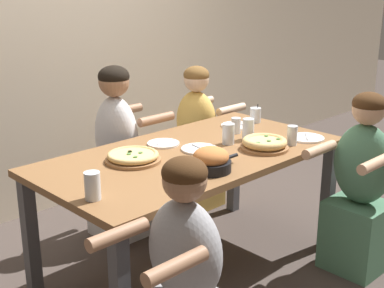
{
  "coord_description": "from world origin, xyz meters",
  "views": [
    {
      "loc": [
        -2.05,
        -2.1,
        1.73
      ],
      "look_at": [
        0.0,
        0.0,
        0.81
      ],
      "focal_mm": 50.0,
      "sensor_mm": 36.0,
      "label": 1
    }
  ],
  "objects_px": {
    "empty_plate_b": "(237,126)",
    "drinking_glass_d": "(292,136)",
    "pizza_board_second": "(264,143)",
    "empty_plate_d": "(307,138)",
    "drinking_glass_b": "(248,130)",
    "diner_near_right": "(360,192)",
    "drinking_glass_c": "(228,135)",
    "drinking_glass_e": "(93,188)",
    "pizza_board_main": "(133,157)",
    "diner_far_center": "(118,160)",
    "empty_plate_a": "(200,149)",
    "diner_far_right": "(197,143)",
    "cocktail_glass_blue": "(255,116)",
    "empty_plate_c": "(163,143)",
    "skillet_bowl": "(211,160)",
    "drinking_glass_a": "(236,126)"
  },
  "relations": [
    {
      "from": "pizza_board_second",
      "to": "empty_plate_a",
      "type": "distance_m",
      "value": 0.38
    },
    {
      "from": "drinking_glass_a",
      "to": "diner_far_right",
      "type": "distance_m",
      "value": 0.72
    },
    {
      "from": "drinking_glass_b",
      "to": "diner_near_right",
      "type": "height_order",
      "value": "diner_near_right"
    },
    {
      "from": "empty_plate_a",
      "to": "empty_plate_c",
      "type": "distance_m",
      "value": 0.25
    },
    {
      "from": "pizza_board_second",
      "to": "empty_plate_d",
      "type": "height_order",
      "value": "pizza_board_second"
    },
    {
      "from": "empty_plate_b",
      "to": "empty_plate_d",
      "type": "distance_m",
      "value": 0.5
    },
    {
      "from": "cocktail_glass_blue",
      "to": "drinking_glass_b",
      "type": "xyz_separation_m",
      "value": [
        -0.35,
        -0.23,
        0.01
      ]
    },
    {
      "from": "diner_far_center",
      "to": "drinking_glass_c",
      "type": "bearing_deg",
      "value": 22.55
    },
    {
      "from": "cocktail_glass_blue",
      "to": "drinking_glass_c",
      "type": "bearing_deg",
      "value": -157.89
    },
    {
      "from": "empty_plate_b",
      "to": "drinking_glass_e",
      "type": "bearing_deg",
      "value": -165.67
    },
    {
      "from": "empty_plate_a",
      "to": "drinking_glass_c",
      "type": "bearing_deg",
      "value": -8.75
    },
    {
      "from": "diner_far_right",
      "to": "diner_far_center",
      "type": "xyz_separation_m",
      "value": [
        -0.75,
        0.0,
        0.05
      ]
    },
    {
      "from": "drinking_glass_c",
      "to": "drinking_glass_e",
      "type": "distance_m",
      "value": 1.08
    },
    {
      "from": "empty_plate_b",
      "to": "pizza_board_second",
      "type": "bearing_deg",
      "value": -120.58
    },
    {
      "from": "empty_plate_a",
      "to": "empty_plate_d",
      "type": "bearing_deg",
      "value": -25.52
    },
    {
      "from": "pizza_board_main",
      "to": "drinking_glass_b",
      "type": "relative_size",
      "value": 2.32
    },
    {
      "from": "empty_plate_a",
      "to": "diner_far_right",
      "type": "relative_size",
      "value": 0.2
    },
    {
      "from": "empty_plate_b",
      "to": "drinking_glass_d",
      "type": "relative_size",
      "value": 1.82
    },
    {
      "from": "empty_plate_c",
      "to": "diner_near_right",
      "type": "bearing_deg",
      "value": -50.83
    },
    {
      "from": "pizza_board_main",
      "to": "drinking_glass_d",
      "type": "distance_m",
      "value": 0.98
    },
    {
      "from": "cocktail_glass_blue",
      "to": "pizza_board_main",
      "type": "bearing_deg",
      "value": -176.96
    },
    {
      "from": "pizza_board_main",
      "to": "drinking_glass_b",
      "type": "bearing_deg",
      "value": -12.66
    },
    {
      "from": "pizza_board_second",
      "to": "drinking_glass_d",
      "type": "distance_m",
      "value": 0.2
    },
    {
      "from": "drinking_glass_d",
      "to": "diner_far_right",
      "type": "distance_m",
      "value": 1.07
    },
    {
      "from": "drinking_glass_d",
      "to": "drinking_glass_e",
      "type": "height_order",
      "value": "drinking_glass_e"
    },
    {
      "from": "pizza_board_second",
      "to": "empty_plate_d",
      "type": "relative_size",
      "value": 1.32
    },
    {
      "from": "skillet_bowl",
      "to": "cocktail_glass_blue",
      "type": "relative_size",
      "value": 2.42
    },
    {
      "from": "cocktail_glass_blue",
      "to": "drinking_glass_d",
      "type": "xyz_separation_m",
      "value": [
        -0.25,
        -0.49,
        0.01
      ]
    },
    {
      "from": "diner_far_center",
      "to": "empty_plate_c",
      "type": "bearing_deg",
      "value": 1.27
    },
    {
      "from": "skillet_bowl",
      "to": "empty_plate_a",
      "type": "height_order",
      "value": "skillet_bowl"
    },
    {
      "from": "pizza_board_main",
      "to": "empty_plate_b",
      "type": "height_order",
      "value": "pizza_board_main"
    },
    {
      "from": "pizza_board_second",
      "to": "empty_plate_a",
      "type": "relative_size",
      "value": 1.32
    },
    {
      "from": "pizza_board_main",
      "to": "diner_far_center",
      "type": "relative_size",
      "value": 0.26
    },
    {
      "from": "pizza_board_main",
      "to": "pizza_board_second",
      "type": "distance_m",
      "value": 0.78
    },
    {
      "from": "drinking_glass_c",
      "to": "drinking_glass_d",
      "type": "height_order",
      "value": "drinking_glass_c"
    },
    {
      "from": "skillet_bowl",
      "to": "diner_far_right",
      "type": "bearing_deg",
      "value": 48.6
    },
    {
      "from": "drinking_glass_c",
      "to": "drinking_glass_d",
      "type": "relative_size",
      "value": 1.06
    },
    {
      "from": "skillet_bowl",
      "to": "drinking_glass_b",
      "type": "distance_m",
      "value": 0.62
    },
    {
      "from": "skillet_bowl",
      "to": "diner_near_right",
      "type": "height_order",
      "value": "diner_near_right"
    },
    {
      "from": "pizza_board_main",
      "to": "empty_plate_d",
      "type": "height_order",
      "value": "pizza_board_main"
    },
    {
      "from": "drinking_glass_e",
      "to": "diner_near_right",
      "type": "xyz_separation_m",
      "value": [
        1.53,
        -0.51,
        -0.31
      ]
    },
    {
      "from": "empty_plate_a",
      "to": "cocktail_glass_blue",
      "type": "distance_m",
      "value": 0.74
    },
    {
      "from": "diner_far_right",
      "to": "diner_far_center",
      "type": "distance_m",
      "value": 0.75
    },
    {
      "from": "drinking_glass_a",
      "to": "drinking_glass_c",
      "type": "bearing_deg",
      "value": -149.69
    },
    {
      "from": "empty_plate_a",
      "to": "empty_plate_d",
      "type": "distance_m",
      "value": 0.71
    },
    {
      "from": "empty_plate_b",
      "to": "drinking_glass_c",
      "type": "bearing_deg",
      "value": -146.63
    },
    {
      "from": "diner_far_center",
      "to": "drinking_glass_b",
      "type": "bearing_deg",
      "value": 31.35
    },
    {
      "from": "empty_plate_c",
      "to": "diner_far_center",
      "type": "relative_size",
      "value": 0.16
    },
    {
      "from": "empty_plate_c",
      "to": "drinking_glass_e",
      "type": "distance_m",
      "value": 0.88
    },
    {
      "from": "skillet_bowl",
      "to": "empty_plate_c",
      "type": "relative_size",
      "value": 1.59
    }
  ]
}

